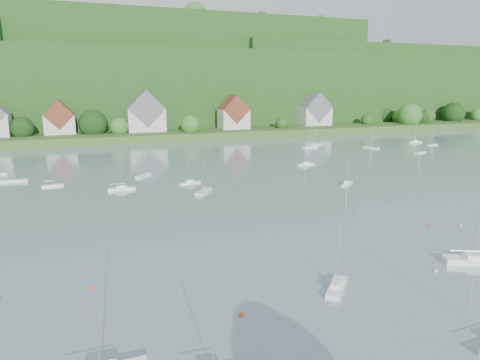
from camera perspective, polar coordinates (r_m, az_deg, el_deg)
The scene contains 14 objects.
far_shore_strip at distance 206.05m, azimuth -14.15°, elevation 6.16°, with size 600.00×60.00×3.00m, color #355921.
forested_ridge at distance 273.32m, azimuth -15.88°, elevation 12.00°, with size 620.00×181.22×69.89m.
village_building_1 at distance 193.62m, azimuth -22.84°, elevation 7.35°, with size 12.00×9.36×14.00m.
village_building_2 at distance 194.04m, azimuth -12.42°, elevation 8.48°, with size 16.00×11.44×18.00m.
village_building_3 at distance 201.45m, azimuth -0.87°, elevation 8.66°, with size 13.00×10.40×15.50m.
village_building_4 at distance 223.76m, azimuth 9.87°, elevation 8.89°, with size 15.00×10.40×16.50m.
near_sailboat_3 at distance 50.76m, azimuth 12.74°, elevation -13.62°, with size 4.90×5.20×7.54m.
near_sailboat_4 at distance 63.92m, azimuth 28.80°, elevation -9.26°, with size 8.00×5.25×10.54m.
mooring_buoy_0 at distance 44.85m, azimuth 0.09°, elevation -17.59°, with size 0.48×0.48×0.48m, color #FE4719.
mooring_buoy_1 at distance 59.25m, azimuth 24.55°, elevation -11.03°, with size 0.46×0.46×0.46m, color silver.
mooring_buoy_2 at distance 77.73m, azimuth 23.98°, elevation -5.49°, with size 0.47×0.47×0.47m, color #FE4719.
mooring_buoy_3 at distance 52.72m, azimuth -19.21°, elevation -13.51°, with size 0.50×0.50×0.50m, color #FE4719.
mooring_buoy_4 at distance 79.03m, azimuth 27.19°, elevation -5.52°, with size 0.39×0.39×0.39m, color silver.
far_sailboat_cluster at distance 123.41m, azimuth -7.68°, elevation 1.96°, with size 202.70×73.19×8.71m.
Camera 1 is at (-20.89, -3.92, 22.39)m, focal length 32.13 mm.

